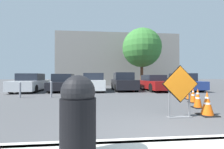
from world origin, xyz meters
name	(u,v)px	position (x,y,z in m)	size (l,w,h in m)	color
ground_plane	(117,91)	(0.00, 10.00, 0.00)	(96.00, 96.00, 0.00)	#4C4C4F
curb_lip	(184,142)	(0.00, 0.00, 0.07)	(25.52, 0.20, 0.14)	beige
road_closed_sign	(180,88)	(0.96, 1.79, 0.91)	(1.16, 0.20, 1.62)	black
traffic_cone_nearest	(207,104)	(1.98, 1.96, 0.38)	(0.52, 0.52, 0.78)	black
traffic_cone_second	(198,98)	(2.45, 3.08, 0.39)	(0.42, 0.42, 0.80)	black
traffic_cone_third	(193,95)	(3.01, 4.22, 0.36)	(0.38, 0.38, 0.73)	black
traffic_cone_fourth	(190,93)	(3.45, 5.18, 0.35)	(0.46, 0.46, 0.72)	black
traffic_cone_fifth	(185,91)	(3.83, 6.27, 0.34)	(0.51, 0.51, 0.69)	black
parked_car_nearest	(31,83)	(-7.24, 10.57, 0.69)	(2.12, 4.68, 1.49)	silver
parked_car_second	(63,83)	(-4.59, 10.72, 0.67)	(1.95, 4.34, 1.47)	black
parked_car_third	(94,83)	(-1.94, 10.57, 0.70)	(1.97, 4.23, 1.54)	white
parked_car_fourth	(124,82)	(0.72, 10.72, 0.73)	(1.95, 4.08, 1.60)	black
parked_car_fifth	(154,83)	(3.37, 10.33, 0.65)	(2.00, 4.68, 1.38)	maroon
parked_car_sixth	(183,82)	(6.02, 10.17, 0.70)	(2.06, 4.28, 1.52)	navy
trash_bin	(78,116)	(-1.85, -0.53, 0.73)	(0.49, 0.49, 1.16)	black
bollard_nearest	(81,89)	(-2.60, 6.68, 0.46)	(0.12, 0.12, 0.86)	gray
bollard_second	(51,89)	(-4.38, 6.68, 0.52)	(0.12, 0.12, 0.98)	gray
bollard_third	(20,89)	(-6.17, 6.68, 0.49)	(0.12, 0.12, 0.93)	gray
building_facade_backdrop	(117,61)	(1.31, 19.89, 3.62)	(17.02, 5.00, 7.24)	gray
street_tree_behind_lot	(142,48)	(3.28, 13.66, 4.43)	(4.33, 4.33, 6.61)	#513823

